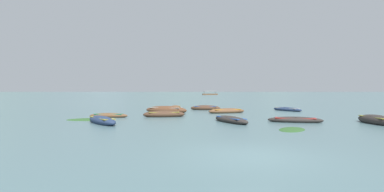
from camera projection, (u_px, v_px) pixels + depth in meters
ground_plane at (181, 92)px, 1508.10m from camera, size 6000.00×6000.00×0.00m
mountain_1 at (103, 77)px, 1969.44m from camera, size 897.78×897.78×205.52m
mountain_2 at (179, 69)px, 2114.16m from camera, size 1189.72×1189.72×327.86m
mountain_3 at (271, 75)px, 2029.22m from camera, size 597.59×597.59×239.83m
rowboat_0 at (376, 120)px, 18.92m from camera, size 1.45×3.74×0.73m
rowboat_1 at (164, 114)px, 24.08m from camera, size 3.60×1.53×0.65m
rowboat_2 at (231, 120)px, 19.80m from camera, size 2.40×4.11×0.54m
rowboat_3 at (205, 108)px, 33.04m from camera, size 3.60×1.82×0.67m
rowboat_4 at (102, 120)px, 19.11m from camera, size 3.22×4.14×0.62m
rowboat_5 at (166, 110)px, 28.56m from camera, size 4.61×3.03×0.85m
rowboat_6 at (287, 109)px, 31.50m from camera, size 2.65×4.09×0.49m
rowboat_7 at (295, 120)px, 19.81m from camera, size 3.81×1.94×0.49m
rowboat_8 at (109, 116)px, 23.57m from camera, size 3.24×1.17×0.45m
rowboat_9 at (227, 111)px, 28.32m from camera, size 4.03×2.29×0.59m
rowboat_10 at (175, 108)px, 34.15m from camera, size 1.99×3.35×0.58m
ferry_0 at (210, 94)px, 169.04m from camera, size 9.09×4.22×2.54m
weed_patch_0 at (91, 120)px, 21.71m from camera, size 3.79×2.53×0.14m
weed_patch_2 at (292, 130)px, 15.99m from camera, size 2.42×2.77×0.14m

